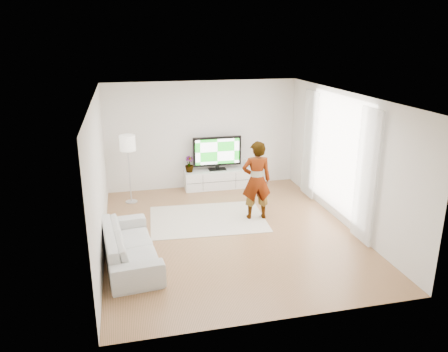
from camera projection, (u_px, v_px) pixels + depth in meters
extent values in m
plane|color=#AB714D|center=(230.00, 232.00, 9.04)|extent=(6.00, 6.00, 0.00)
plane|color=white|center=(230.00, 96.00, 8.17)|extent=(6.00, 6.00, 0.00)
cube|color=silver|center=(99.00, 176.00, 8.07)|extent=(0.02, 6.00, 2.80)
cube|color=silver|center=(345.00, 160.00, 9.14)|extent=(0.02, 6.00, 2.80)
cube|color=silver|center=(202.00, 135.00, 11.38)|extent=(5.00, 0.02, 2.80)
cube|color=silver|center=(284.00, 231.00, 5.82)|extent=(5.00, 0.02, 2.80)
cube|color=white|center=(338.00, 154.00, 9.40)|extent=(0.01, 2.60, 2.50)
cube|color=white|center=(366.00, 177.00, 8.21)|extent=(0.04, 0.70, 2.60)
cube|color=white|center=(310.00, 144.00, 10.62)|extent=(0.04, 0.70, 2.60)
cube|color=white|center=(218.00, 179.00, 11.60)|extent=(1.76, 0.49, 0.49)
cube|color=black|center=(220.00, 182.00, 11.37)|extent=(1.70, 0.00, 0.01)
cube|color=black|center=(203.00, 183.00, 11.27)|extent=(0.01, 0.00, 0.43)
cube|color=black|center=(236.00, 181.00, 11.46)|extent=(0.01, 0.00, 0.43)
cube|color=black|center=(217.00, 169.00, 11.55)|extent=(0.46, 0.25, 0.02)
cube|color=black|center=(217.00, 167.00, 11.53)|extent=(0.09, 0.06, 0.09)
cube|color=black|center=(217.00, 151.00, 11.39)|extent=(1.28, 0.07, 0.78)
cube|color=green|center=(217.00, 152.00, 11.36)|extent=(1.16, 0.01, 0.66)
cube|color=white|center=(246.00, 164.00, 11.65)|extent=(0.08, 0.18, 0.24)
cube|color=#4CB2FF|center=(246.00, 164.00, 11.56)|extent=(0.01, 0.00, 0.13)
imported|color=#3F7238|center=(189.00, 164.00, 11.30)|extent=(0.29, 0.29, 0.42)
cube|color=beige|center=(208.00, 219.00, 9.67)|extent=(2.61, 1.96, 0.01)
imported|color=#334772|center=(256.00, 180.00, 9.46)|extent=(0.68, 0.48, 1.75)
imported|color=silver|center=(130.00, 245.00, 7.77)|extent=(1.07, 2.27, 0.64)
cylinder|color=silver|center=(132.00, 202.00, 10.66)|extent=(0.29, 0.29, 0.02)
cylinder|color=silver|center=(130.00, 176.00, 10.46)|extent=(0.04, 0.04, 1.28)
cylinder|color=white|center=(127.00, 143.00, 10.21)|extent=(0.37, 0.37, 0.36)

